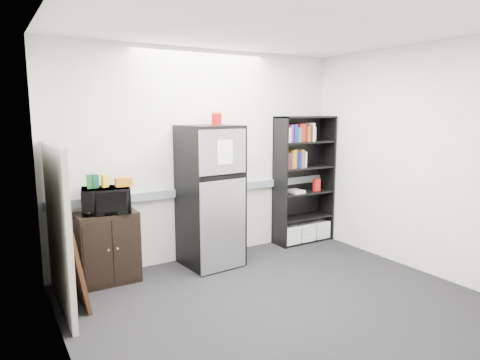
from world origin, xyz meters
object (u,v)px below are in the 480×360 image
at_px(cabinet, 108,247).
at_px(refrigerator, 210,196).
at_px(bookshelf, 304,181).
at_px(microwave, 106,200).
at_px(cubicle_partition, 58,228).

xyz_separation_m(cabinet, refrigerator, (1.26, -0.08, 0.47)).
bearing_deg(refrigerator, bookshelf, 0.63).
xyz_separation_m(cabinet, microwave, (-0.00, -0.02, 0.55)).
bearing_deg(cabinet, cubicle_partition, -143.14).
height_order(cubicle_partition, microwave, cubicle_partition).
height_order(bookshelf, cabinet, bookshelf).
bearing_deg(cubicle_partition, refrigerator, 10.60).
distance_m(cubicle_partition, microwave, 0.71).
xyz_separation_m(cubicle_partition, cabinet, (0.56, 0.42, -0.41)).
bearing_deg(bookshelf, cubicle_partition, -171.94).
bearing_deg(bookshelf, refrigerator, -174.86).
bearing_deg(cabinet, bookshelf, 1.29).
bearing_deg(bookshelf, microwave, -178.39).
relative_size(cabinet, microwave, 1.59).
distance_m(bookshelf, refrigerator, 1.61).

